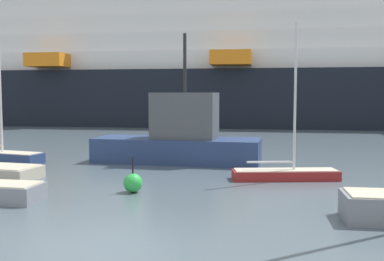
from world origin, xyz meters
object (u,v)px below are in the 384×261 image
(fishing_boat_0, at_px, (180,138))
(channel_buoy_0, at_px, (133,183))
(sailboat_1, at_px, (286,172))
(cruise_ship, at_px, (154,71))

(fishing_boat_0, xyz_separation_m, channel_buoy_0, (-0.21, -7.27, -0.91))
(sailboat_1, height_order, channel_buoy_0, sailboat_1)
(sailboat_1, bearing_deg, fishing_boat_0, 131.26)
(channel_buoy_0, bearing_deg, sailboat_1, 32.30)
(fishing_boat_0, bearing_deg, channel_buoy_0, -89.17)
(channel_buoy_0, bearing_deg, fishing_boat_0, 88.37)
(sailboat_1, distance_m, cruise_ship, 37.64)
(cruise_ship, bearing_deg, sailboat_1, -67.66)
(sailboat_1, xyz_separation_m, fishing_boat_0, (-5.21, 3.85, 0.93))
(cruise_ship, bearing_deg, fishing_boat_0, -73.60)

